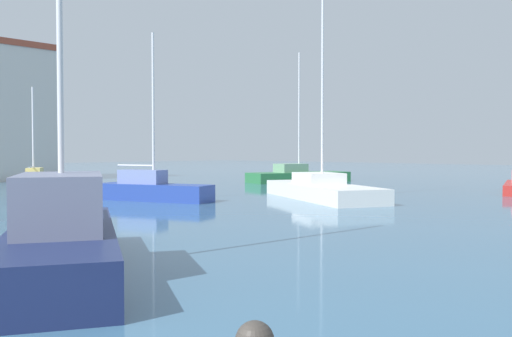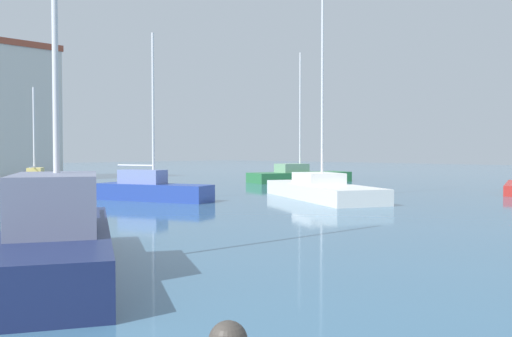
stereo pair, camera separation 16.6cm
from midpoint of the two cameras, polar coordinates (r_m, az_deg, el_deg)
water at (r=28.89m, az=-12.51°, el=-3.05°), size 160.00×160.00×0.00m
sailboat_blue_near_pier at (r=27.65m, az=-10.83°, el=-2.04°), size 3.56×6.15×8.16m
sailboat_green_distant_east at (r=43.19m, az=4.20°, el=-0.71°), size 8.57×4.75×10.01m
sailboat_yellow_behind_lamppost at (r=36.10m, az=-21.96°, el=-1.30°), size 3.21×4.11×6.26m
sailboat_navy_far_right at (r=11.79m, az=-19.72°, el=-6.64°), size 5.50×7.68×9.60m
sailboat_white_mid_harbor at (r=28.27m, az=6.58°, el=-2.10°), size 6.56×9.22×11.79m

